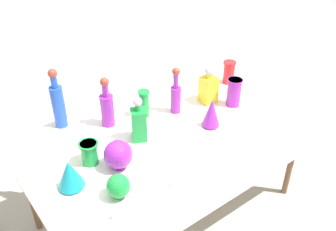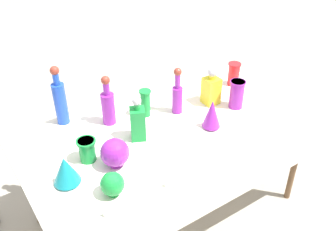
{
  "view_description": "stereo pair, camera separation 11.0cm",
  "coord_description": "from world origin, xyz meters",
  "px_view_note": "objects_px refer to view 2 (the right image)",
  "views": [
    {
      "loc": [
        -1.21,
        -1.59,
        2.19
      ],
      "look_at": [
        0.0,
        0.0,
        0.86
      ],
      "focal_mm": 40.0,
      "sensor_mm": 36.0,
      "label": 1
    },
    {
      "loc": [
        -1.12,
        -1.65,
        2.19
      ],
      "look_at": [
        0.0,
        0.0,
        0.86
      ],
      "focal_mm": 40.0,
      "sensor_mm": 36.0,
      "label": 2
    }
  ],
  "objects_px": {
    "round_bowl_0": "(115,153)",
    "slender_vase_3": "(234,73)",
    "tall_bottle_2": "(177,95)",
    "square_decanter_0": "(138,121)",
    "tall_bottle_1": "(60,100)",
    "fluted_vase_0": "(65,170)",
    "fluted_vase_1": "(212,114)",
    "slender_vase_2": "(145,102)",
    "tall_bottle_0": "(108,105)",
    "slender_vase_0": "(87,149)",
    "slender_vase_1": "(237,93)",
    "round_bowl_1": "(112,184)",
    "square_decanter_1": "(211,88)"
  },
  "relations": [
    {
      "from": "tall_bottle_1",
      "to": "slender_vase_2",
      "type": "relative_size",
      "value": 2.15
    },
    {
      "from": "square_decanter_0",
      "to": "slender_vase_0",
      "type": "distance_m",
      "value": 0.35
    },
    {
      "from": "slender_vase_1",
      "to": "slender_vase_3",
      "type": "bearing_deg",
      "value": 50.92
    },
    {
      "from": "round_bowl_0",
      "to": "slender_vase_2",
      "type": "bearing_deg",
      "value": 40.23
    },
    {
      "from": "tall_bottle_2",
      "to": "slender_vase_2",
      "type": "xyz_separation_m",
      "value": [
        -0.2,
        0.09,
        -0.03
      ]
    },
    {
      "from": "round_bowl_0",
      "to": "slender_vase_3",
      "type": "bearing_deg",
      "value": 15.66
    },
    {
      "from": "tall_bottle_0",
      "to": "tall_bottle_1",
      "type": "xyz_separation_m",
      "value": [
        -0.25,
        0.18,
        0.04
      ]
    },
    {
      "from": "tall_bottle_2",
      "to": "tall_bottle_0",
      "type": "bearing_deg",
      "value": 161.99
    },
    {
      "from": "tall_bottle_2",
      "to": "slender_vase_3",
      "type": "bearing_deg",
      "value": 7.45
    },
    {
      "from": "tall_bottle_0",
      "to": "tall_bottle_2",
      "type": "height_order",
      "value": "tall_bottle_0"
    },
    {
      "from": "tall_bottle_0",
      "to": "slender_vase_1",
      "type": "xyz_separation_m",
      "value": [
        0.83,
        -0.33,
        -0.03
      ]
    },
    {
      "from": "square_decanter_0",
      "to": "round_bowl_0",
      "type": "distance_m",
      "value": 0.28
    },
    {
      "from": "square_decanter_0",
      "to": "slender_vase_3",
      "type": "distance_m",
      "value": 0.99
    },
    {
      "from": "fluted_vase_1",
      "to": "slender_vase_0",
      "type": "bearing_deg",
      "value": 169.26
    },
    {
      "from": "round_bowl_0",
      "to": "tall_bottle_2",
      "type": "bearing_deg",
      "value": 22.99
    },
    {
      "from": "square_decanter_0",
      "to": "slender_vase_2",
      "type": "relative_size",
      "value": 1.57
    },
    {
      "from": "square_decanter_0",
      "to": "fluted_vase_1",
      "type": "height_order",
      "value": "square_decanter_0"
    },
    {
      "from": "slender_vase_3",
      "to": "fluted_vase_1",
      "type": "bearing_deg",
      "value": -145.49
    },
    {
      "from": "slender_vase_0",
      "to": "round_bowl_0",
      "type": "distance_m",
      "value": 0.18
    },
    {
      "from": "tall_bottle_0",
      "to": "fluted_vase_1",
      "type": "distance_m",
      "value": 0.68
    },
    {
      "from": "slender_vase_2",
      "to": "round_bowl_1",
      "type": "bearing_deg",
      "value": -134.21
    },
    {
      "from": "tall_bottle_2",
      "to": "slender_vase_2",
      "type": "bearing_deg",
      "value": 156.41
    },
    {
      "from": "slender_vase_3",
      "to": "round_bowl_0",
      "type": "distance_m",
      "value": 1.25
    },
    {
      "from": "tall_bottle_2",
      "to": "square_decanter_0",
      "type": "bearing_deg",
      "value": -163.69
    },
    {
      "from": "square_decanter_1",
      "to": "fluted_vase_1",
      "type": "relative_size",
      "value": 1.42
    },
    {
      "from": "slender_vase_1",
      "to": "fluted_vase_0",
      "type": "height_order",
      "value": "slender_vase_1"
    },
    {
      "from": "slender_vase_2",
      "to": "slender_vase_3",
      "type": "distance_m",
      "value": 0.79
    },
    {
      "from": "square_decanter_0",
      "to": "round_bowl_1",
      "type": "distance_m",
      "value": 0.5
    },
    {
      "from": "tall_bottle_0",
      "to": "fluted_vase_0",
      "type": "bearing_deg",
      "value": -139.09
    },
    {
      "from": "slender_vase_2",
      "to": "fluted_vase_1",
      "type": "height_order",
      "value": "fluted_vase_1"
    },
    {
      "from": "slender_vase_0",
      "to": "slender_vase_1",
      "type": "xyz_separation_m",
      "value": [
        1.11,
        -0.06,
        0.03
      ]
    },
    {
      "from": "tall_bottle_1",
      "to": "round_bowl_1",
      "type": "height_order",
      "value": "tall_bottle_1"
    },
    {
      "from": "square_decanter_1",
      "to": "round_bowl_1",
      "type": "relative_size",
      "value": 2.09
    },
    {
      "from": "slender_vase_0",
      "to": "tall_bottle_0",
      "type": "bearing_deg",
      "value": 44.29
    },
    {
      "from": "tall_bottle_2",
      "to": "slender_vase_3",
      "type": "height_order",
      "value": "tall_bottle_2"
    },
    {
      "from": "tall_bottle_1",
      "to": "fluted_vase_1",
      "type": "distance_m",
      "value": 0.99
    },
    {
      "from": "tall_bottle_1",
      "to": "square_decanter_0",
      "type": "xyz_separation_m",
      "value": [
        0.33,
        -0.43,
        -0.05
      ]
    },
    {
      "from": "tall_bottle_1",
      "to": "fluted_vase_0",
      "type": "xyz_separation_m",
      "value": [
        -0.2,
        -0.57,
        -0.08
      ]
    },
    {
      "from": "square_decanter_1",
      "to": "slender_vase_3",
      "type": "distance_m",
      "value": 0.34
    },
    {
      "from": "slender_vase_2",
      "to": "tall_bottle_0",
      "type": "bearing_deg",
      "value": 166.81
    },
    {
      "from": "slender_vase_1",
      "to": "tall_bottle_0",
      "type": "bearing_deg",
      "value": 158.62
    },
    {
      "from": "square_decanter_1",
      "to": "fluted_vase_1",
      "type": "height_order",
      "value": "square_decanter_1"
    },
    {
      "from": "square_decanter_0",
      "to": "slender_vase_1",
      "type": "xyz_separation_m",
      "value": [
        0.76,
        -0.07,
        -0.02
      ]
    },
    {
      "from": "square_decanter_0",
      "to": "square_decanter_1",
      "type": "relative_size",
      "value": 1.06
    },
    {
      "from": "fluted_vase_1",
      "to": "round_bowl_0",
      "type": "relative_size",
      "value": 1.15
    },
    {
      "from": "slender_vase_3",
      "to": "fluted_vase_0",
      "type": "distance_m",
      "value": 1.53
    },
    {
      "from": "tall_bottle_0",
      "to": "round_bowl_0",
      "type": "bearing_deg",
      "value": -112.05
    },
    {
      "from": "tall_bottle_2",
      "to": "round_bowl_1",
      "type": "distance_m",
      "value": 0.87
    },
    {
      "from": "round_bowl_0",
      "to": "round_bowl_1",
      "type": "distance_m",
      "value": 0.23
    },
    {
      "from": "slender_vase_0",
      "to": "slender_vase_3",
      "type": "relative_size",
      "value": 0.78
    }
  ]
}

